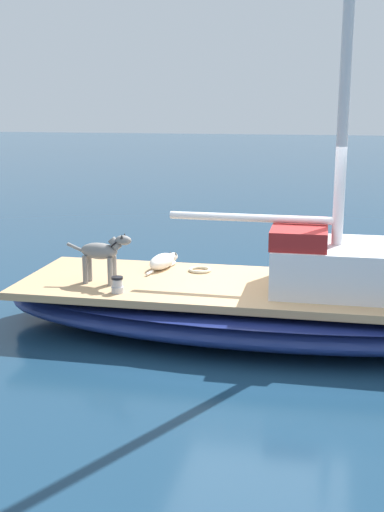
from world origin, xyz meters
The scene contains 8 objects.
ground_plane centered at (0.00, 0.00, 0.00)m, with size 120.00×120.00×0.00m, color navy.
sailboat_main centered at (0.00, 0.00, 0.34)m, with size 2.68×7.29×0.66m.
mast_main centered at (-0.02, 0.74, 3.62)m, with size 0.14×2.27×6.62m.
cabin_house centered at (-0.03, 1.12, 1.01)m, with size 1.45×2.25×0.84m.
dog_grey centered at (0.39, -2.14, 1.08)m, with size 0.26×0.94×0.70m.
dog_white centered at (-0.60, -1.57, 0.77)m, with size 0.95×0.37×0.22m.
deck_winch centered at (0.76, -1.80, 0.76)m, with size 0.16×0.16×0.21m.
coiled_rope centered at (-0.54, -1.01, 0.68)m, with size 0.32×0.32×0.04m, color beige.
Camera 1 is at (8.27, 0.89, 3.00)m, focal length 45.26 mm.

